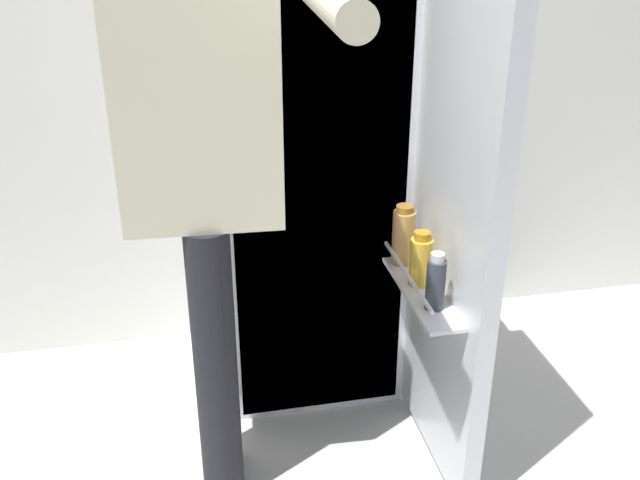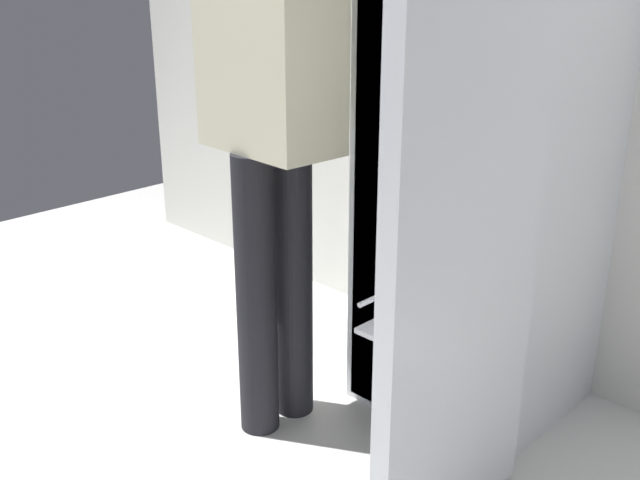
% 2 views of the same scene
% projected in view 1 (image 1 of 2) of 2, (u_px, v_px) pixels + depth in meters
% --- Properties ---
extents(ground_plane, '(5.71, 5.71, 0.00)m').
position_uv_depth(ground_plane, '(337.00, 458.00, 2.34)').
color(ground_plane, silver).
extents(refrigerator, '(0.64, 1.15, 1.64)m').
position_uv_depth(refrigerator, '(314.00, 165.00, 2.43)').
color(refrigerator, silver).
rests_on(refrigerator, ground_plane).
extents(person, '(0.54, 0.74, 1.76)m').
position_uv_depth(person, '(205.00, 151.00, 1.82)').
color(person, black).
rests_on(person, ground_plane).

